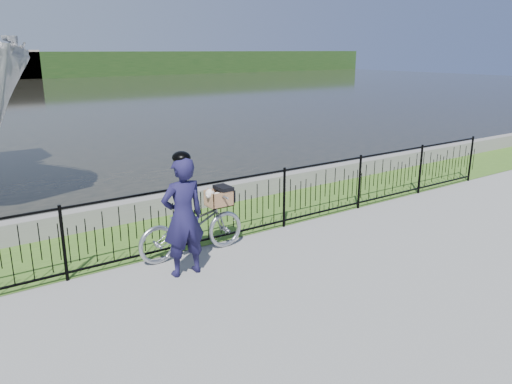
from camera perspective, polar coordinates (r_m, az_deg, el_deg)
ground at (r=7.78m, az=4.66°, el=-8.70°), size 120.00×120.00×0.00m
grass_strip at (r=9.77m, az=-5.09°, el=-3.44°), size 60.00×2.00×0.01m
quay_wall at (r=10.54m, az=-7.84°, el=-0.94°), size 60.00×0.30×0.40m
fence at (r=8.77m, az=-1.91°, el=-1.72°), size 14.00×0.06×1.15m
far_building_right at (r=64.80m, az=-26.31°, el=12.93°), size 6.00×3.00×3.20m
bicycle_rig at (r=8.14m, az=-7.25°, el=-3.84°), size 1.86×0.65×1.09m
cyclist at (r=7.33m, az=-8.34°, el=-2.68°), size 0.66×0.45×1.86m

